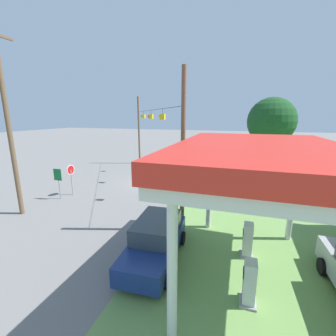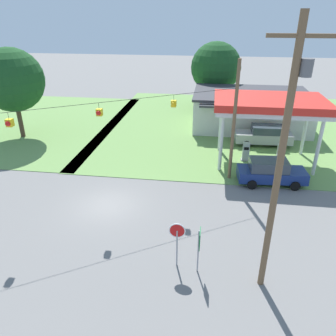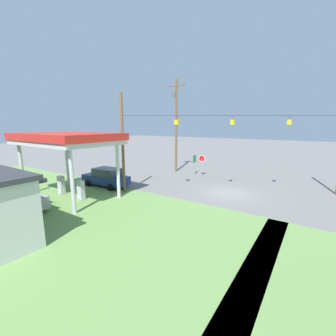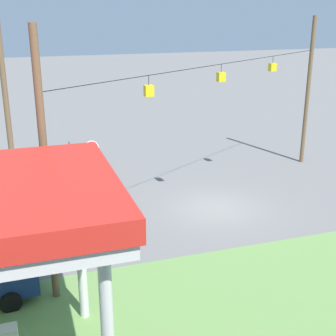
# 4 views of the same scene
# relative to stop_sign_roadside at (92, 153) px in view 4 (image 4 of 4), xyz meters

# --- Properties ---
(ground_plane) EXTENTS (160.00, 160.00, 0.00)m
(ground_plane) POSITION_rel_stop_sign_roadside_xyz_m (-5.08, 4.94, -1.81)
(ground_plane) COLOR slate
(stop_sign_roadside) EXTENTS (0.80, 0.08, 2.50)m
(stop_sign_roadside) POSITION_rel_stop_sign_roadside_xyz_m (0.00, 0.00, 0.00)
(stop_sign_roadside) COLOR #99999E
(stop_sign_roadside) RESTS_ON ground
(route_sign) EXTENTS (0.10, 0.70, 2.40)m
(route_sign) POSITION_rel_stop_sign_roadside_xyz_m (1.08, -0.28, -0.10)
(route_sign) COLOR gray
(route_sign) RESTS_ON ground
(utility_pole_main) EXTENTS (2.20, 0.44, 11.55)m
(utility_pole_main) POSITION_rel_stop_sign_roadside_xyz_m (4.05, -0.67, 4.59)
(utility_pole_main) COLOR brown
(utility_pole_main) RESTS_ON ground
(signal_span_gantry) EXTENTS (16.17, 10.24, 8.71)m
(signal_span_gantry) POSITION_rel_stop_sign_roadside_xyz_m (-5.08, 4.93, 2.86)
(signal_span_gantry) COLOR brown
(signal_span_gantry) RESTS_ON ground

